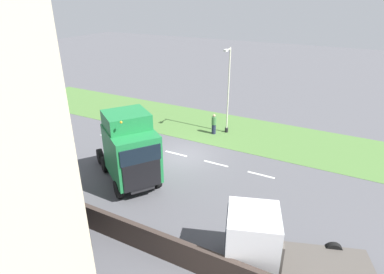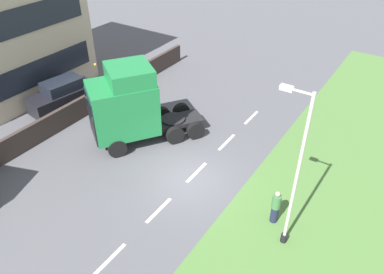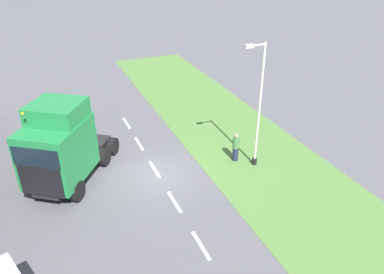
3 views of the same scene
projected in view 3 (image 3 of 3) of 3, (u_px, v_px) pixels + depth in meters
name	position (u px, v px, depth m)	size (l,w,h in m)	color
ground_plane	(159.00, 176.00, 20.47)	(120.00, 120.00, 0.00)	#515156
grass_verge	(253.00, 154.00, 22.52)	(7.00, 44.00, 0.01)	#4C7538
lane_markings	(155.00, 169.00, 21.03)	(0.16, 14.60, 0.00)	white
lorry_cab	(61.00, 147.00, 18.64)	(5.57, 6.44, 4.71)	black
lamp_post	(257.00, 112.00, 19.88)	(1.26, 0.28, 7.01)	black
pedestrian	(236.00, 148.00, 21.48)	(0.39, 0.39, 1.73)	#1E233D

